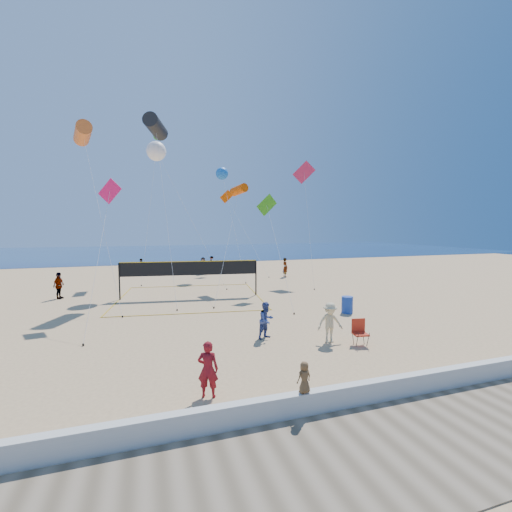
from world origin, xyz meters
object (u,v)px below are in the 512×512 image
object	(u,v)px
camp_chair	(359,330)
woman	(208,369)
volleyball_net	(190,272)
trash_barrel	(347,305)

from	to	relation	value
camp_chair	woman	bearing A→B (deg)	-149.40
camp_chair	volleyball_net	bearing A→B (deg)	125.16
woman	trash_barrel	xyz separation A→B (m)	(9.42, 7.26, -0.35)
woman	trash_barrel	bearing A→B (deg)	-121.44
trash_barrel	volleyball_net	xyz separation A→B (m)	(-8.03, 7.37, 1.31)
woman	trash_barrel	size ratio (longest dim) A/B	1.73
trash_barrel	camp_chair	bearing A→B (deg)	-117.96
woman	camp_chair	world-z (taller)	woman
woman	volleyball_net	world-z (taller)	volleyball_net
volleyball_net	camp_chair	bearing A→B (deg)	-57.96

